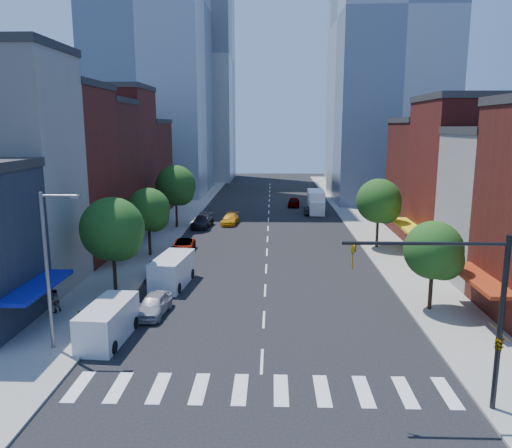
{
  "coord_description": "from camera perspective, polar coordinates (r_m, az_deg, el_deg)",
  "views": [
    {
      "loc": [
        0.51,
        -25.29,
        12.65
      ],
      "look_at": [
        -0.77,
        13.5,
        5.0
      ],
      "focal_mm": 35.0,
      "sensor_mm": 36.0,
      "label": 1
    }
  ],
  "objects": [
    {
      "name": "bldg_right_3",
      "position": [
        63.04,
        20.92,
        4.82
      ],
      "size": [
        12.0,
        10.0,
        13.0
      ],
      "primitive_type": "cube",
      "color": "#541B15",
      "rests_on": "ground"
    },
    {
      "name": "tower_nw",
      "position": [
        100.44,
        -12.16,
        23.78
      ],
      "size": [
        20.0,
        22.0,
        70.0
      ],
      "primitive_type": "cube",
      "color": "#8C99A8",
      "rests_on": "ground"
    },
    {
      "name": "parked_car_second",
      "position": [
        43.19,
        -11.22,
        -5.22
      ],
      "size": [
        1.82,
        4.0,
        1.27
      ],
      "primitive_type": "imported",
      "rotation": [
        0.0,
        0.0,
        0.12
      ],
      "color": "black",
      "rests_on": "ground"
    },
    {
      "name": "tree_left_near",
      "position": [
        38.9,
        -15.91,
        -0.83
      ],
      "size": [
        4.8,
        4.8,
        7.3
      ],
      "color": "black",
      "rests_on": "sidewalk_left"
    },
    {
      "name": "sidewalk_left",
      "position": [
        67.76,
        -9.22,
        0.31
      ],
      "size": [
        5.0,
        120.0,
        0.15
      ],
      "primitive_type": "cube",
      "color": "gray",
      "rests_on": "ground"
    },
    {
      "name": "bldg_left_5",
      "position": [
        75.68,
        -14.72,
        6.13
      ],
      "size": [
        12.0,
        10.0,
        13.0
      ],
      "primitive_type": "cube",
      "color": "#541B15",
      "rests_on": "ground"
    },
    {
      "name": "tree_right_near",
      "position": [
        36.04,
        19.86,
        -3.1
      ],
      "size": [
        4.0,
        4.0,
        6.2
      ],
      "color": "black",
      "rests_on": "sidewalk_right"
    },
    {
      "name": "bldg_right_2",
      "position": [
        53.63,
        24.42,
        4.65
      ],
      "size": [
        12.0,
        10.0,
        15.0
      ],
      "primitive_type": "cube",
      "color": "maroon",
      "rests_on": "ground"
    },
    {
      "name": "streetlight",
      "position": [
        29.96,
        -22.52,
        -3.97
      ],
      "size": [
        2.25,
        0.25,
        9.0
      ],
      "color": "slate",
      "rests_on": "sidewalk_left"
    },
    {
      "name": "bldg_left_3",
      "position": [
        58.63,
        -19.74,
        5.46
      ],
      "size": [
        12.0,
        8.0,
        15.0
      ],
      "primitive_type": "cube",
      "color": "#541B15",
      "rests_on": "ground"
    },
    {
      "name": "parked_car_third",
      "position": [
        51.39,
        -8.33,
        -2.47
      ],
      "size": [
        2.39,
        4.8,
        1.31
      ],
      "primitive_type": "imported",
      "rotation": [
        0.0,
        0.0,
        0.05
      ],
      "color": "#999999",
      "rests_on": "ground"
    },
    {
      "name": "crosswalk",
      "position": [
        25.64,
        0.53,
        -18.41
      ],
      "size": [
        19.0,
        3.0,
        0.01
      ],
      "primitive_type": "cube",
      "color": "silver",
      "rests_on": "ground"
    },
    {
      "name": "traffic_car_oncoming",
      "position": [
        72.85,
        6.08,
        1.61
      ],
      "size": [
        1.43,
        4.0,
        1.31
      ],
      "primitive_type": "imported",
      "rotation": [
        0.0,
        0.0,
        3.13
      ],
      "color": "black",
      "rests_on": "ground"
    },
    {
      "name": "cargo_van_far",
      "position": [
        40.74,
        -9.6,
        -5.34
      ],
      "size": [
        2.86,
        5.87,
        2.41
      ],
      "rotation": [
        0.0,
        0.0,
        -0.11
      ],
      "color": "silver",
      "rests_on": "ground"
    },
    {
      "name": "tower_ne",
      "position": [
        91.11,
        15.32,
        21.76
      ],
      "size": [
        18.0,
        20.0,
        60.0
      ],
      "primitive_type": "cube",
      "color": "#9EA5AD",
      "rests_on": "ground"
    },
    {
      "name": "traffic_car_far",
      "position": [
        79.8,
        4.35,
        2.54
      ],
      "size": [
        2.09,
        4.53,
        1.5
      ],
      "primitive_type": "imported",
      "rotation": [
        0.0,
        0.0,
        3.07
      ],
      "color": "#999999",
      "rests_on": "ground"
    },
    {
      "name": "taxi",
      "position": [
        65.13,
        -2.97,
        0.54
      ],
      "size": [
        2.32,
        4.8,
        1.35
      ],
      "primitive_type": "imported",
      "rotation": [
        0.0,
        0.0,
        -0.09
      ],
      "color": "orange",
      "rests_on": "ground"
    },
    {
      "name": "sidewalk_right",
      "position": [
        67.57,
        12.07,
        0.17
      ],
      "size": [
        5.0,
        120.0,
        0.15
      ],
      "primitive_type": "cube",
      "color": "gray",
      "rests_on": "ground"
    },
    {
      "name": "ground",
      "position": [
        28.29,
        0.68,
        -15.42
      ],
      "size": [
        220.0,
        220.0,
        0.0
      ],
      "primitive_type": "plane",
      "color": "black",
      "rests_on": "ground"
    },
    {
      "name": "tree_left_mid",
      "position": [
        49.36,
        -12.05,
        1.43
      ],
      "size": [
        4.2,
        4.2,
        6.65
      ],
      "color": "black",
      "rests_on": "sidewalk_left"
    },
    {
      "name": "box_truck",
      "position": [
        74.64,
        6.87,
        2.47
      ],
      "size": [
        2.63,
        7.89,
        3.15
      ],
      "rotation": [
        0.0,
        0.0,
        -0.03
      ],
      "color": "white",
      "rests_on": "ground"
    },
    {
      "name": "bldg_left_4",
      "position": [
        66.51,
        -17.12,
        7.08
      ],
      "size": [
        12.0,
        9.0,
        17.0
      ],
      "primitive_type": "cube",
      "color": "maroon",
      "rests_on": "ground"
    },
    {
      "name": "pedestrian_far",
      "position": [
        36.92,
        -22.01,
        -8.17
      ],
      "size": [
        0.93,
        0.98,
        1.61
      ],
      "primitive_type": "imported",
      "rotation": [
        0.0,
        0.0,
        -2.14
      ],
      "color": "#999999",
      "rests_on": "sidewalk_left"
    },
    {
      "name": "tree_right_far",
      "position": [
        52.99,
        14.01,
        2.37
      ],
      "size": [
        4.6,
        4.6,
        7.2
      ],
      "color": "black",
      "rests_on": "sidewalk_right"
    },
    {
      "name": "traffic_signal",
      "position": [
        24.36,
        24.96,
        -10.34
      ],
      "size": [
        7.24,
        2.24,
        8.0
      ],
      "color": "black",
      "rests_on": "sidewalk_right"
    },
    {
      "name": "pedestrian_near",
      "position": [
        31.98,
        -19.22,
        -10.8
      ],
      "size": [
        0.5,
        0.69,
        1.77
      ],
      "primitive_type": "imported",
      "rotation": [
        0.0,
        0.0,
        1.44
      ],
      "color": "#999999",
      "rests_on": "sidewalk_left"
    },
    {
      "name": "parked_car_rear",
      "position": [
        63.58,
        -6.13,
        0.32
      ],
      "size": [
        2.58,
        5.48,
        1.55
      ],
      "primitive_type": "imported",
      "rotation": [
        0.0,
        0.0,
        -0.08
      ],
      "color": "black",
      "rests_on": "ground"
    },
    {
      "name": "tower_far_w",
      "position": [
        122.67,
        -7.17,
        18.26
      ],
      "size": [
        18.0,
        18.0,
        56.0
      ],
      "primitive_type": "cube",
      "color": "#9EA5AD",
      "rests_on": "ground"
    },
    {
      "name": "tree_left_far",
      "position": [
        62.8,
        -9.04,
        4.2
      ],
      "size": [
        5.0,
        5.0,
        7.75
      ],
      "color": "black",
      "rests_on": "sidewalk_left"
    },
    {
      "name": "parked_car_front",
      "position": [
        34.99,
        -11.61,
        -9.01
      ],
      "size": [
        2.06,
        4.41,
        1.46
      ],
      "primitive_type": "imported",
      "rotation": [
        0.0,
        0.0,
        -0.08
      ],
      "color": "#A4A4A9",
      "rests_on": "ground"
    },
    {
      "name": "cargo_van_near",
      "position": [
        31.53,
        -16.64,
        -10.8
      ],
      "size": [
        2.44,
        5.41,
        2.25
      ],
      "rotation": [
        0.0,
        0.0,
        -0.06
      ],
      "color": "silver",
      "rests_on": "ground"
    },
    {
      "name": "bldg_left_2",
      "position": [
        50.81,
        -23.26,
        5.0
      ],
      "size": [
        12.0,
        9.0,
        16.0
      ],
      "primitive_type": "cube",
      "color": "maroon",
      "rests_on": "ground"
    }
  ]
}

